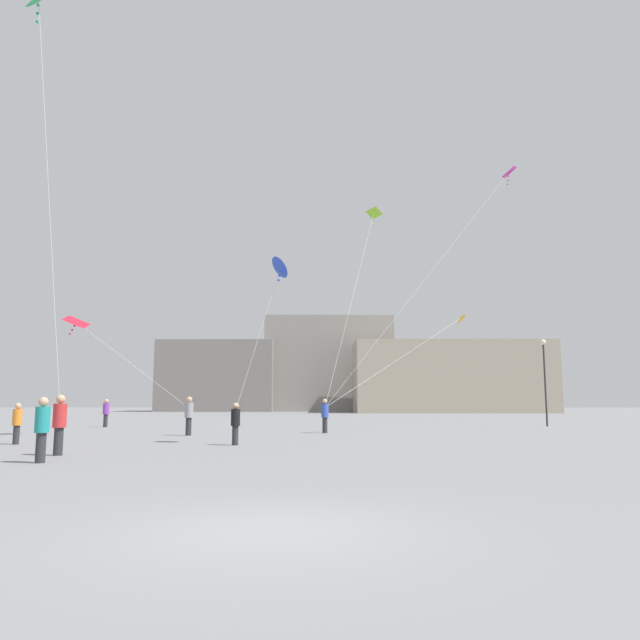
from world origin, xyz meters
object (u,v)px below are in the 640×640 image
at_px(person_in_purple, 106,412).
at_px(kite_crimson_delta, 78,323).
at_px(building_right_hall, 450,377).
at_px(kite_lime_delta, 372,220).
at_px(person_in_red, 59,422).
at_px(person_in_grey, 189,414).
at_px(building_left_hall, 218,376).
at_px(kite_cobalt_diamond, 281,268).
at_px(lamppost_east, 544,369).
at_px(person_in_teal, 42,427).
at_px(person_in_black, 235,422).
at_px(kite_emerald_diamond, 39,1).
at_px(kite_magenta_delta, 503,180).
at_px(building_centre_hall, 329,364).
at_px(kite_amber_diamond, 458,320).
at_px(person_in_blue, 325,414).
at_px(person_in_orange, 17,422).

xyz_separation_m(person_in_purple, kite_crimson_delta, (1.99, -9.20, 4.50)).
bearing_deg(building_right_hall, kite_lime_delta, -105.58).
height_order(person_in_red, person_in_grey, person_in_grey).
bearing_deg(building_left_hall, person_in_grey, -79.61).
distance_m(kite_cobalt_diamond, lamppost_east, 23.67).
height_order(person_in_red, person_in_teal, person_in_red).
distance_m(person_in_black, kite_cobalt_diamond, 6.23).
relative_size(person_in_teal, kite_emerald_diamond, 0.13).
bearing_deg(building_right_hall, lamppost_east, -93.00).
distance_m(person_in_black, kite_magenta_delta, 24.37).
bearing_deg(person_in_red, building_right_hall, -88.14).
bearing_deg(building_centre_hall, kite_lime_delta, -86.22).
xyz_separation_m(building_centre_hall, building_right_hall, (18.00, -11.75, -2.63)).
bearing_deg(person_in_purple, lamppost_east, 0.62).
bearing_deg(person_in_grey, building_left_hall, -22.02).
distance_m(person_in_grey, kite_magenta_delta, 23.76).
height_order(person_in_black, kite_lime_delta, kite_lime_delta).
xyz_separation_m(person_in_red, lamppost_east, (22.17, 22.07, 2.76)).
bearing_deg(building_left_hall, building_centre_hall, 7.78).
relative_size(person_in_purple, kite_crimson_delta, 0.28).
bearing_deg(kite_amber_diamond, kite_magenta_delta, -76.75).
height_order(kite_lime_delta, building_centre_hall, building_centre_hall).
relative_size(kite_emerald_diamond, lamppost_east, 2.43).
bearing_deg(person_in_red, kite_lime_delta, -96.71).
relative_size(person_in_red, kite_emerald_diamond, 0.13).
distance_m(person_in_red, building_left_hall, 80.46).
relative_size(kite_crimson_delta, kite_cobalt_diamond, 1.04).
height_order(person_in_teal, kite_crimson_delta, kite_crimson_delta).
bearing_deg(lamppost_east, kite_emerald_diamond, -135.82).
height_order(person_in_grey, kite_amber_diamond, kite_amber_diamond).
bearing_deg(person_in_grey, kite_crimson_delta, 59.01).
relative_size(person_in_teal, building_centre_hall, 0.08).
relative_size(kite_crimson_delta, kite_magenta_delta, 0.42).
bearing_deg(building_right_hall, person_in_blue, -106.51).
bearing_deg(lamppost_east, building_left_hall, 120.23).
relative_size(person_in_grey, kite_magenta_delta, 0.12).
bearing_deg(kite_lime_delta, person_in_orange, -132.85).
distance_m(person_in_red, person_in_purple, 20.79).
xyz_separation_m(kite_magenta_delta, building_right_hall, (5.88, 52.24, -10.27)).
distance_m(kite_magenta_delta, lamppost_east, 12.72).
bearing_deg(kite_magenta_delta, kite_lime_delta, 164.13).
distance_m(person_in_grey, person_in_black, 7.15).
bearing_deg(person_in_purple, kite_lime_delta, -2.28).
bearing_deg(person_in_blue, person_in_orange, 77.10).
height_order(person_in_red, building_centre_hall, building_centre_hall).
bearing_deg(lamppost_east, person_in_purple, -175.47).
relative_size(person_in_orange, kite_cobalt_diamond, 0.26).
relative_size(person_in_black, building_right_hall, 0.06).
xyz_separation_m(person_in_orange, building_centre_hall, (10.49, 77.40, 6.84)).
xyz_separation_m(person_in_teal, kite_emerald_diamond, (-1.76, 1.59, 13.65)).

